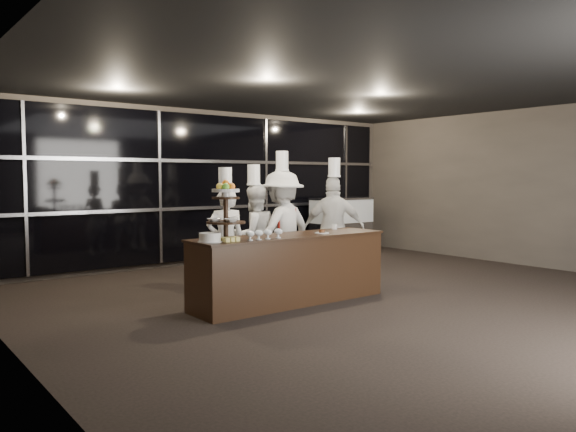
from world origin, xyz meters
TOP-DOWN VIEW (x-y plane):
  - room at (0.00, 0.00)m, footprint 10.00×10.00m
  - window_wall at (0.00, 4.94)m, footprint 8.60×0.10m
  - buffet_counter at (-1.05, 1.21)m, footprint 2.84×0.74m
  - display_stand at (-2.05, 1.21)m, footprint 0.48×0.48m
  - compotes at (-1.63, 0.99)m, footprint 0.54×0.11m
  - layer_cake at (-2.30, 1.16)m, footprint 0.30×0.30m
  - pastry_squares at (-2.09, 1.04)m, footprint 0.20×0.13m
  - small_plate at (-0.57, 1.11)m, footprint 0.20×0.20m
  - chef_cup at (-0.01, 1.46)m, footprint 0.08×0.08m
  - display_case at (2.81, 4.30)m, footprint 1.40×0.61m
  - chef_a at (-1.46, 2.18)m, footprint 0.64×0.51m
  - chef_b at (-0.88, 2.30)m, footprint 0.82×0.66m
  - chef_c at (-0.45, 2.17)m, footprint 1.27×0.88m
  - chef_d at (0.49, 2.02)m, footprint 1.04×0.95m

SIDE VIEW (x-z plane):
  - buffet_counter at x=-1.05m, z-range 0.01..0.93m
  - display_case at x=2.81m, z-range 0.07..1.31m
  - chef_a at x=-1.46m, z-range -0.12..1.72m
  - chef_b at x=-0.88m, z-range -0.13..1.75m
  - chef_d at x=0.49m, z-range -0.13..1.87m
  - chef_c at x=-0.45m, z-range -0.14..1.95m
  - small_plate at x=-0.57m, z-range 0.91..0.96m
  - pastry_squares at x=-2.09m, z-range 0.92..0.97m
  - chef_cup at x=-0.01m, z-range 0.92..0.99m
  - layer_cake at x=-2.30m, z-range 0.92..1.03m
  - compotes at x=-1.63m, z-range 0.94..1.06m
  - display_stand at x=-2.05m, z-range 0.97..1.71m
  - room at x=0.00m, z-range -3.50..6.50m
  - window_wall at x=0.00m, z-range 0.10..2.90m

